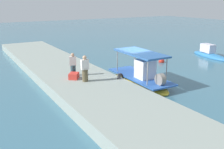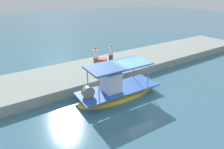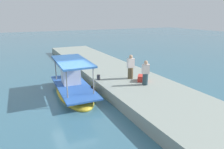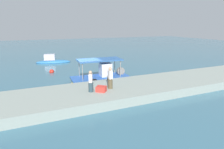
{
  "view_description": "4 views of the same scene",
  "coord_description": "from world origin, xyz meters",
  "views": [
    {
      "loc": [
        15.5,
        -11.5,
        5.96
      ],
      "look_at": [
        1.11,
        -2.79,
        1.01
      ],
      "focal_mm": 40.73,
      "sensor_mm": 36.0,
      "label": 1
    },
    {
      "loc": [
        8.17,
        9.13,
        6.86
      ],
      "look_at": [
        0.83,
        -1.95,
        0.98
      ],
      "focal_mm": 30.97,
      "sensor_mm": 36.0,
      "label": 2
    },
    {
      "loc": [
        -11.69,
        2.9,
        5.22
      ],
      "look_at": [
        1.08,
        -3.32,
        1.08
      ],
      "focal_mm": 32.87,
      "sensor_mm": 36.0,
      "label": 3
    },
    {
      "loc": [
        -4.67,
        -17.87,
        5.71
      ],
      "look_at": [
        1.83,
        -2.33,
        1.18
      ],
      "focal_mm": 29.94,
      "sensor_mm": 36.0,
      "label": 4
    }
  ],
  "objects": [
    {
      "name": "ground_plane",
      "position": [
        0.0,
        0.0,
        0.0
      ],
      "size": [
        120.0,
        120.0,
        0.0
      ],
      "primitive_type": "plane",
      "color": "#3E6F84"
    },
    {
      "name": "dock_quay",
      "position": [
        0.0,
        -4.58,
        0.36
      ],
      "size": [
        36.0,
        4.97,
        0.72
      ],
      "primitive_type": "cube",
      "color": "#949F95",
      "rests_on": "ground_plane"
    },
    {
      "name": "main_fishing_boat",
      "position": [
        1.36,
        -0.49,
        0.42
      ],
      "size": [
        6.09,
        2.31,
        2.71
      ],
      "color": "gold",
      "rests_on": "ground_plane"
    },
    {
      "name": "fisherman_near_bollard",
      "position": [
        -0.95,
        -4.8,
        1.47
      ],
      "size": [
        0.48,
        0.53,
        1.66
      ],
      "color": "#2E464F",
      "rests_on": "dock_quay"
    },
    {
      "name": "fisherman_by_crate",
      "position": [
        0.7,
        -4.65,
        1.52
      ],
      "size": [
        0.42,
        0.52,
        1.76
      ],
      "color": "brown",
      "rests_on": "dock_quay"
    },
    {
      "name": "mooring_bollard",
      "position": [
        1.43,
        -2.41,
        0.9
      ],
      "size": [
        0.24,
        0.24,
        0.36
      ],
      "primitive_type": "cylinder",
      "color": "#2D2D33",
      "rests_on": "dock_quay"
    },
    {
      "name": "cargo_crate",
      "position": [
        -0.21,
        -5.07,
        0.92
      ],
      "size": [
        0.95,
        0.92,
        0.41
      ],
      "primitive_type": "cube",
      "rotation": [
        0.0,
        0.0,
        2.47
      ],
      "color": "red",
      "rests_on": "dock_quay"
    }
  ]
}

